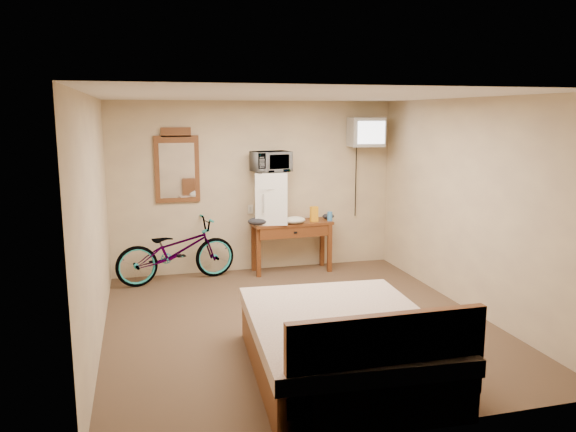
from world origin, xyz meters
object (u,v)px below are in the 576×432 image
(desk, at_px, (292,231))
(crt_television, at_px, (366,132))
(bed, at_px, (344,345))
(blue_cup, at_px, (330,216))
(microwave, at_px, (271,162))
(bicycle, at_px, (176,251))
(mini_fridge, at_px, (271,197))
(wall_mirror, at_px, (177,166))

(desk, relative_size, crt_television, 1.98)
(desk, relative_size, bed, 0.54)
(blue_cup, bearing_deg, microwave, 175.28)
(bicycle, bearing_deg, microwave, -98.38)
(crt_television, height_order, bed, crt_television)
(desk, height_order, microwave, microwave)
(blue_cup, relative_size, bed, 0.06)
(desk, bearing_deg, bicycle, -178.12)
(desk, height_order, bed, bed)
(mini_fridge, relative_size, bicycle, 0.44)
(mini_fridge, bearing_deg, crt_television, -0.48)
(crt_television, bearing_deg, wall_mirror, 174.77)
(blue_cup, height_order, crt_television, crt_television)
(wall_mirror, bearing_deg, bed, -72.24)
(desk, xyz_separation_m, bicycle, (-1.69, -0.06, -0.17))
(crt_television, bearing_deg, blue_cup, -173.94)
(microwave, bearing_deg, mini_fridge, -134.46)
(microwave, distance_m, bed, 3.66)
(microwave, xyz_separation_m, wall_mirror, (-1.31, 0.24, -0.06))
(crt_television, bearing_deg, bicycle, -178.54)
(microwave, bearing_deg, blue_cup, -15.51)
(mini_fridge, height_order, crt_television, crt_television)
(blue_cup, distance_m, bed, 3.52)
(mini_fridge, distance_m, blue_cup, 0.93)
(bicycle, bearing_deg, crt_television, -100.42)
(crt_television, bearing_deg, bed, -114.97)
(desk, bearing_deg, microwave, 174.63)
(mini_fridge, distance_m, wall_mirror, 1.41)
(bed, bearing_deg, desk, 82.47)
(desk, distance_m, microwave, 1.07)
(microwave, distance_m, blue_cup, 1.20)
(microwave, bearing_deg, bed, -103.13)
(wall_mirror, height_order, bed, wall_mirror)
(bicycle, relative_size, bed, 0.76)
(microwave, bearing_deg, wall_mirror, 158.83)
(crt_television, distance_m, bed, 4.13)
(microwave, height_order, wall_mirror, wall_mirror)
(crt_television, xyz_separation_m, bicycle, (-2.82, -0.07, -1.61))
(mini_fridge, bearing_deg, wall_mirror, 169.62)
(mini_fridge, relative_size, microwave, 1.41)
(bicycle, xyz_separation_m, bed, (1.24, -3.32, -0.15))
(wall_mirror, xyz_separation_m, bicycle, (-0.07, -0.32, -1.14))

